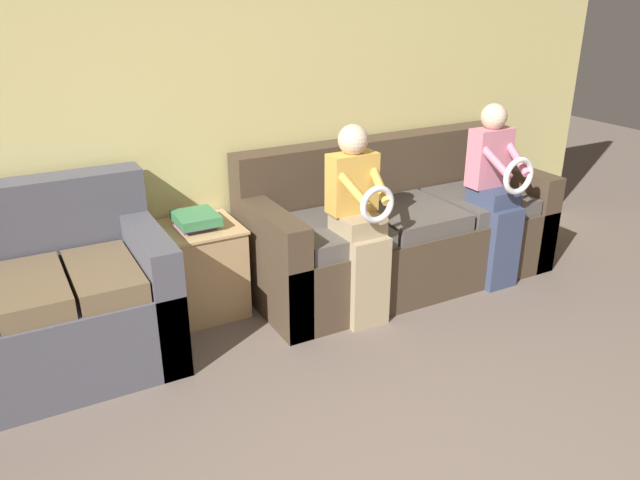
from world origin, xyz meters
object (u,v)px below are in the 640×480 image
Objects in this scene: couch_main at (397,232)px; couch_side at (35,310)px; child_right_seated at (496,188)px; book_stack at (196,220)px; child_left_seated at (360,217)px; side_shelf at (200,269)px.

couch_side reaches higher than couch_main.
child_right_seated is (2.86, -0.35, 0.33)m from couch_side.
book_stack is at bearing 173.08° from couch_main.
child_left_seated is 2.07× the size of side_shelf.
child_right_seated is 2.01m from side_shelf.
book_stack is (-0.83, 0.52, -0.04)m from child_left_seated.
child_left_seated is at bearing -32.66° from side_shelf.
couch_main is 1.41m from book_stack.
book_stack is (-1.90, 0.52, -0.05)m from child_right_seated.
child_left_seated is at bearing -146.22° from couch_main.
side_shelf is at bearing 164.38° from child_right_seated.
couch_main is 1.55× the size of couch_side.
child_left_seated is at bearing 179.98° from child_right_seated.
child_right_seated reaches higher than couch_main.
side_shelf is 2.09× the size of book_stack.
side_shelf is at bearing 147.34° from child_left_seated.
couch_side is at bearing 169.07° from child_left_seated.
couch_side is 2.90m from child_right_seated.
child_right_seated reaches higher than child_left_seated.
side_shelf is (-1.90, 0.53, -0.38)m from child_right_seated.
couch_main is 2.32m from couch_side.
couch_main is at bearing 33.78° from child_left_seated.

